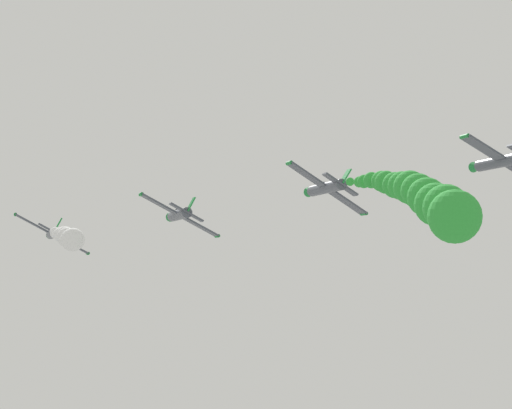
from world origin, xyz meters
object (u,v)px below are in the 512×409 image
airplane_left_outer (326,188)px  airplane_right_inner (179,214)px  airplane_left_inner (52,233)px  airplane_right_outer (502,161)px

airplane_left_outer → airplane_right_inner: bearing=144.2°
airplane_left_inner → airplane_right_inner: (12.67, -11.30, 1.77)m
airplane_left_outer → airplane_right_outer: bearing=-38.9°
airplane_right_inner → airplane_left_outer: bearing=-35.8°
airplane_left_inner → airplane_right_outer: airplane_right_outer is taller
airplane_left_inner → airplane_right_inner: airplane_right_inner is taller
airplane_left_inner → airplane_left_outer: (25.80, -20.76, 4.13)m
airplane_right_inner → airplane_left_outer: airplane_left_outer is taller
airplane_right_inner → airplane_right_outer: 33.74m
airplane_right_inner → airplane_right_outer: bearing=-37.4°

